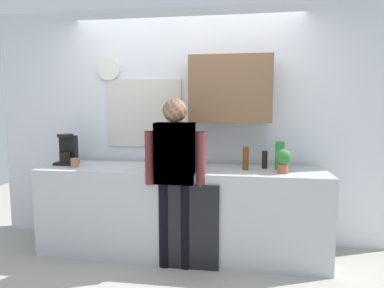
# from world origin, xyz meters

# --- Properties ---
(ground_plane) EXTENTS (8.00, 8.00, 0.00)m
(ground_plane) POSITION_xyz_m (0.00, 0.00, 0.00)
(ground_plane) COLOR #9E998E
(kitchen_counter) EXTENTS (2.89, 0.64, 0.90)m
(kitchen_counter) POSITION_xyz_m (0.00, 0.30, 0.45)
(kitchen_counter) COLOR #B2B7BC
(kitchen_counter) RESTS_ON ground_plane
(dishwasher_panel) EXTENTS (0.56, 0.02, 0.81)m
(dishwasher_panel) POSITION_xyz_m (0.14, -0.03, 0.41)
(dishwasher_panel) COLOR black
(dishwasher_panel) RESTS_ON ground_plane
(back_wall_assembly) EXTENTS (4.49, 0.42, 2.60)m
(back_wall_assembly) POSITION_xyz_m (0.05, 0.70, 1.36)
(back_wall_assembly) COLOR silver
(back_wall_assembly) RESTS_ON ground_plane
(coffee_maker) EXTENTS (0.20, 0.20, 0.33)m
(coffee_maker) POSITION_xyz_m (-1.27, 0.36, 1.05)
(coffee_maker) COLOR black
(coffee_maker) RESTS_ON kitchen_counter
(bottle_amber_beer) EXTENTS (0.06, 0.06, 0.23)m
(bottle_amber_beer) POSITION_xyz_m (0.65, 0.29, 1.02)
(bottle_amber_beer) COLOR brown
(bottle_amber_beer) RESTS_ON kitchen_counter
(bottle_clear_soda) EXTENTS (0.09, 0.09, 0.28)m
(bottle_clear_soda) POSITION_xyz_m (0.99, 0.37, 1.04)
(bottle_clear_soda) COLOR #2D8C33
(bottle_clear_soda) RESTS_ON kitchen_counter
(bottle_dark_sauce) EXTENTS (0.06, 0.06, 0.18)m
(bottle_dark_sauce) POSITION_xyz_m (0.85, 0.41, 0.99)
(bottle_dark_sauce) COLOR black
(bottle_dark_sauce) RESTS_ON kitchen_counter
(bottle_olive_oil) EXTENTS (0.06, 0.06, 0.25)m
(bottle_olive_oil) POSITION_xyz_m (-0.20, 0.19, 1.03)
(bottle_olive_oil) COLOR olive
(bottle_olive_oil) RESTS_ON kitchen_counter
(cup_yellow_cup) EXTENTS (0.07, 0.07, 0.08)m
(cup_yellow_cup) POSITION_xyz_m (0.20, 0.45, 0.94)
(cup_yellow_cup) COLOR yellow
(cup_yellow_cup) RESTS_ON kitchen_counter
(cup_white_mug) EXTENTS (0.08, 0.08, 0.09)m
(cup_white_mug) POSITION_xyz_m (-0.12, 0.11, 0.95)
(cup_white_mug) COLOR white
(cup_white_mug) RESTS_ON kitchen_counter
(cup_terracotta_mug) EXTENTS (0.08, 0.08, 0.09)m
(cup_terracotta_mug) POSITION_xyz_m (-1.09, 0.19, 0.95)
(cup_terracotta_mug) COLOR #B26647
(cup_terracotta_mug) RESTS_ON kitchen_counter
(potted_plant) EXTENTS (0.15, 0.15, 0.23)m
(potted_plant) POSITION_xyz_m (1.00, 0.18, 1.03)
(potted_plant) COLOR #9E5638
(potted_plant) RESTS_ON kitchen_counter
(storage_canister) EXTENTS (0.14, 0.14, 0.17)m
(storage_canister) POSITION_xyz_m (-0.20, 0.37, 0.99)
(storage_canister) COLOR silver
(storage_canister) RESTS_ON kitchen_counter
(person_at_sink) EXTENTS (0.57, 0.22, 1.60)m
(person_at_sink) POSITION_xyz_m (0.00, 0.00, 0.95)
(person_at_sink) COLOR black
(person_at_sink) RESTS_ON ground_plane
(person_guest) EXTENTS (0.57, 0.22, 1.60)m
(person_guest) POSITION_xyz_m (0.00, 0.00, 0.95)
(person_guest) COLOR black
(person_guest) RESTS_ON ground_plane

